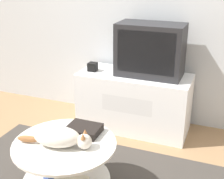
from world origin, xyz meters
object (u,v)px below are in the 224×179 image
(tv, at_px, (150,50))
(speaker, at_px, (93,67))
(dvd_box, at_px, (84,130))
(cat, at_px, (60,137))

(tv, xyz_separation_m, speaker, (-0.57, -0.08, -0.21))
(tv, xyz_separation_m, dvd_box, (-0.19, -1.06, -0.35))
(tv, height_order, dvd_box, tv)
(dvd_box, bearing_deg, speaker, 111.19)
(tv, bearing_deg, cat, -101.60)
(tv, height_order, cat, tv)
(speaker, xyz_separation_m, dvd_box, (0.38, -0.98, -0.14))
(tv, distance_m, dvd_box, 1.13)
(speaker, xyz_separation_m, cat, (0.31, -1.19, -0.10))
(cat, bearing_deg, tv, 66.51)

